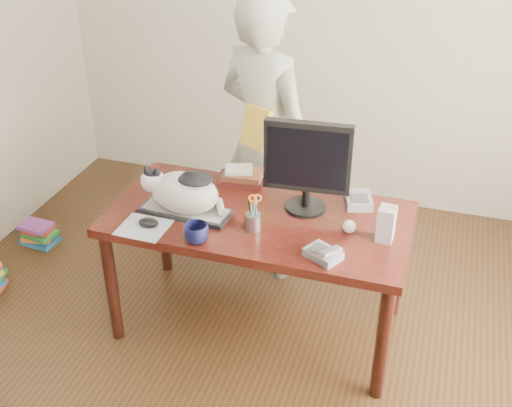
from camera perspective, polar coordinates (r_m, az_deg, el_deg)
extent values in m
plane|color=black|center=(3.45, -2.87, -16.85)|extent=(4.50, 4.50, 0.00)
plane|color=silver|center=(4.65, 6.54, 15.68)|extent=(4.00, 0.00, 4.00)
cube|color=black|center=(3.42, 0.25, -1.39)|extent=(1.60, 0.80, 0.05)
cylinder|color=black|center=(3.64, -12.70, -7.23)|extent=(0.07, 0.07, 0.70)
cylinder|color=black|center=(3.27, 11.16, -12.08)|extent=(0.07, 0.07, 0.70)
cylinder|color=black|center=(4.12, -8.22, -1.76)|extent=(0.07, 0.07, 0.70)
cylinder|color=black|center=(3.80, 12.56, -5.33)|extent=(0.07, 0.07, 0.70)
cube|color=black|center=(3.88, 1.82, -2.77)|extent=(1.45, 0.03, 0.50)
cube|color=black|center=(3.44, -6.25, -0.68)|extent=(0.49, 0.21, 0.02)
cube|color=#99999D|center=(3.43, -6.26, -0.47)|extent=(0.46, 0.18, 0.01)
ellipsoid|color=silver|center=(3.38, -6.35, 0.95)|extent=(0.38, 0.25, 0.23)
ellipsoid|color=silver|center=(3.41, -9.13, 1.99)|extent=(0.14, 0.13, 0.12)
ellipsoid|color=black|center=(3.40, -9.19, 2.60)|extent=(0.10, 0.09, 0.05)
cone|color=black|center=(3.39, -9.76, 3.03)|extent=(0.07, 0.06, 0.08)
cone|color=black|center=(3.36, -8.87, 2.87)|extent=(0.07, 0.06, 0.08)
ellipsoid|color=black|center=(3.31, -5.45, 2.20)|extent=(0.20, 0.17, 0.05)
cylinder|color=silver|center=(3.39, -3.20, -0.27)|extent=(0.10, 0.15, 0.05)
cylinder|color=black|center=(3.47, 4.45, -0.31)|extent=(0.24, 0.24, 0.02)
cylinder|color=black|center=(3.44, 4.49, 0.54)|extent=(0.05, 0.05, 0.10)
cube|color=black|center=(3.30, 4.61, 4.15)|extent=(0.46, 0.09, 0.38)
cube|color=black|center=(3.28, 4.54, 3.94)|extent=(0.41, 0.04, 0.32)
cylinder|color=gray|center=(3.26, -0.27, -1.62)|extent=(0.11, 0.11, 0.09)
cylinder|color=black|center=(3.23, -0.57, -0.39)|extent=(0.02, 0.04, 0.13)
cylinder|color=#0C3AAB|center=(3.21, -0.01, -0.55)|extent=(0.01, 0.04, 0.14)
cylinder|color=#AB1E18|center=(3.24, -0.29, -0.31)|extent=(0.02, 0.04, 0.13)
cylinder|color=#177324|center=(3.21, -0.41, -0.59)|extent=(0.03, 0.02, 0.14)
cylinder|color=silver|center=(3.22, -0.13, -0.36)|extent=(0.02, 0.02, 0.10)
cylinder|color=silver|center=(3.22, -0.01, -0.36)|extent=(0.01, 0.02, 0.10)
torus|color=orange|center=(3.19, -0.33, 0.47)|extent=(0.04, 0.03, 0.04)
torus|color=orange|center=(3.19, 0.16, 0.49)|extent=(0.04, 0.03, 0.04)
cube|color=silver|center=(3.35, -9.96, -2.11)|extent=(0.25, 0.23, 0.01)
ellipsoid|color=black|center=(3.34, -9.53, -1.68)|extent=(0.11, 0.07, 0.04)
imported|color=#0D0F34|center=(3.18, -5.34, -2.66)|extent=(0.18, 0.18, 0.10)
cube|color=slate|center=(3.09, 5.99, -4.49)|extent=(0.20, 0.18, 0.04)
cube|color=#39393B|center=(3.08, 5.51, -3.99)|extent=(0.10, 0.10, 0.01)
cube|color=silver|center=(3.05, 6.65, -4.23)|extent=(0.10, 0.14, 0.05)
cube|color=#A2A2A5|center=(3.22, 11.49, -1.80)|extent=(0.09, 0.10, 0.18)
sphere|color=white|center=(3.28, 8.29, -2.04)|extent=(0.07, 0.07, 0.07)
cube|color=#431312|center=(3.71, -1.34, 2.16)|extent=(0.28, 0.23, 0.04)
cube|color=brown|center=(3.69, -1.19, 2.61)|extent=(0.24, 0.19, 0.03)
cube|color=white|center=(3.68, -1.52, 3.03)|extent=(0.18, 0.16, 0.02)
cube|color=slate|center=(3.53, 9.10, 0.32)|extent=(0.18, 0.22, 0.05)
cube|color=#39393B|center=(3.50, 9.19, 0.49)|extent=(0.11, 0.11, 0.01)
imported|color=silver|center=(3.88, 0.81, 5.80)|extent=(0.78, 0.66, 1.81)
cube|color=gold|center=(3.67, 0.05, 6.77)|extent=(0.20, 0.16, 0.24)
cube|color=#185190|center=(4.76, -18.64, -3.12)|extent=(0.25, 0.19, 0.03)
cube|color=orange|center=(4.76, -18.74, -2.74)|extent=(0.22, 0.19, 0.03)
cube|color=#247B2F|center=(4.72, -18.70, -2.54)|extent=(0.24, 0.19, 0.03)
cube|color=red|center=(4.72, -18.77, -2.14)|extent=(0.21, 0.16, 0.03)
cube|color=#753689|center=(4.70, -18.98, -1.90)|extent=(0.22, 0.17, 0.03)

